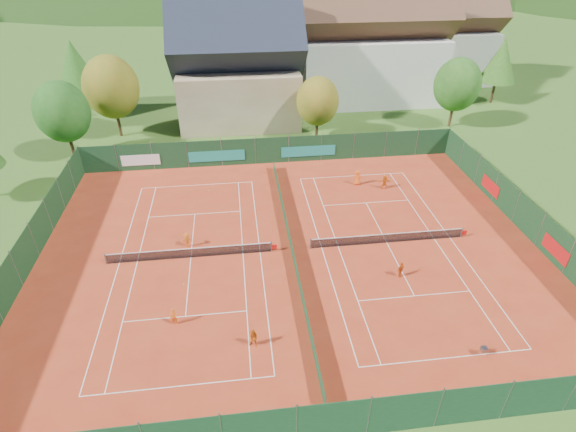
# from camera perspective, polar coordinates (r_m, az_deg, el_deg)

# --- Properties ---
(ground) EXTENTS (600.00, 600.00, 0.00)m
(ground) POSITION_cam_1_polar(r_m,az_deg,el_deg) (36.42, 0.39, -4.37)
(ground) COLOR #31571B
(ground) RESTS_ON ground
(clay_pad) EXTENTS (40.00, 32.00, 0.01)m
(clay_pad) POSITION_cam_1_polar(r_m,az_deg,el_deg) (36.40, 0.39, -4.34)
(clay_pad) COLOR #A83118
(clay_pad) RESTS_ON ground
(court_markings_left) EXTENTS (11.03, 23.83, 0.00)m
(court_markings_left) POSITION_cam_1_polar(r_m,az_deg,el_deg) (36.44, -12.24, -5.18)
(court_markings_left) COLOR white
(court_markings_left) RESTS_ON ground
(court_markings_right) EXTENTS (11.03, 23.83, 0.00)m
(court_markings_right) POSITION_cam_1_polar(r_m,az_deg,el_deg) (38.08, 12.43, -3.33)
(court_markings_right) COLOR white
(court_markings_right) RESTS_ON ground
(tennis_net_left) EXTENTS (13.30, 0.10, 1.02)m
(tennis_net_left) POSITION_cam_1_polar(r_m,az_deg,el_deg) (36.12, -12.08, -4.54)
(tennis_net_left) COLOR #59595B
(tennis_net_left) RESTS_ON ground
(tennis_net_right) EXTENTS (13.30, 0.10, 1.02)m
(tennis_net_right) POSITION_cam_1_polar(r_m,az_deg,el_deg) (37.85, 12.74, -2.70)
(tennis_net_right) COLOR #59595B
(tennis_net_right) RESTS_ON ground
(court_divider) EXTENTS (0.03, 28.80, 1.00)m
(court_divider) POSITION_cam_1_polar(r_m,az_deg,el_deg) (36.11, 0.39, -3.71)
(court_divider) COLOR #14391F
(court_divider) RESTS_ON ground
(fence_north) EXTENTS (40.00, 0.10, 3.00)m
(fence_north) POSITION_cam_1_polar(r_m,az_deg,el_deg) (49.32, -2.56, 8.26)
(fence_north) COLOR #14381D
(fence_north) RESTS_ON ground
(fence_south) EXTENTS (40.00, 0.04, 3.00)m
(fence_south) POSITION_cam_1_polar(r_m,az_deg,el_deg) (24.49, 5.74, -24.49)
(fence_south) COLOR #153A21
(fence_south) RESTS_ON ground
(fence_west) EXTENTS (0.04, 32.00, 3.00)m
(fence_west) POSITION_cam_1_polar(r_m,az_deg,el_deg) (38.84, -30.40, -4.21)
(fence_west) COLOR #14391B
(fence_west) RESTS_ON ground
(fence_east) EXTENTS (0.09, 32.00, 3.00)m
(fence_east) POSITION_cam_1_polar(r_m,az_deg,el_deg) (42.64, 28.10, -0.18)
(fence_east) COLOR #13351A
(fence_east) RESTS_ON ground
(chalet) EXTENTS (16.20, 12.00, 16.00)m
(chalet) POSITION_cam_1_polar(r_m,az_deg,el_deg) (60.70, -6.41, 18.06)
(chalet) COLOR #C5AF8B
(chalet) RESTS_ON ground
(hotel_block_a) EXTENTS (21.60, 11.00, 17.25)m
(hotel_block_a) POSITION_cam_1_polar(r_m,az_deg,el_deg) (69.24, 10.35, 20.26)
(hotel_block_a) COLOR silver
(hotel_block_a) RESTS_ON ground
(hotel_block_b) EXTENTS (17.28, 10.00, 15.50)m
(hotel_block_b) POSITION_cam_1_polar(r_m,az_deg,el_deg) (81.65, 18.74, 20.51)
(hotel_block_b) COLOR silver
(hotel_block_b) RESTS_ON ground
(tree_west_front) EXTENTS (5.72, 5.72, 8.69)m
(tree_west_front) POSITION_cam_1_polar(r_m,az_deg,el_deg) (54.58, -26.75, 11.73)
(tree_west_front) COLOR #442E18
(tree_west_front) RESTS_ON ground
(tree_west_mid) EXTENTS (6.44, 6.44, 9.78)m
(tree_west_mid) POSITION_cam_1_polar(r_m,az_deg,el_deg) (58.72, -21.54, 14.97)
(tree_west_mid) COLOR #452E18
(tree_west_mid) RESTS_ON ground
(tree_west_back) EXTENTS (5.60, 5.60, 10.00)m
(tree_west_back) POSITION_cam_1_polar(r_m,az_deg,el_deg) (67.62, -25.42, 16.90)
(tree_west_back) COLOR #4B341A
(tree_west_back) RESTS_ON ground
(tree_center) EXTENTS (5.01, 5.01, 7.60)m
(tree_center) POSITION_cam_1_polar(r_m,az_deg,el_deg) (54.47, 3.78, 14.34)
(tree_center) COLOR #473019
(tree_center) RESTS_ON ground
(tree_east_front) EXTENTS (5.72, 5.72, 8.69)m
(tree_east_front) POSITION_cam_1_polar(r_m,az_deg,el_deg) (61.88, 20.70, 15.33)
(tree_east_front) COLOR #4E341B
(tree_east_front) RESTS_ON ground
(tree_east_mid) EXTENTS (5.04, 5.04, 9.00)m
(tree_east_mid) POSITION_cam_1_polar(r_m,az_deg,el_deg) (73.28, 25.43, 17.40)
(tree_east_mid) COLOR #422B17
(tree_east_mid) RESTS_ON ground
(tree_east_back) EXTENTS (7.15, 7.15, 10.86)m
(tree_east_back) POSITION_cam_1_polar(r_m,az_deg,el_deg) (76.44, 17.09, 20.10)
(tree_east_back) COLOR #4E2D1B
(tree_east_back) RESTS_ON ground
(mountain_backdrop) EXTENTS (820.00, 530.00, 242.00)m
(mountain_backdrop) POSITION_cam_1_polar(r_m,az_deg,el_deg) (271.27, -0.07, 19.86)
(mountain_backdrop) COLOR black
(mountain_backdrop) RESTS_ON ground
(ball_hopper) EXTENTS (0.34, 0.34, 0.80)m
(ball_hopper) POSITION_cam_1_polar(r_m,az_deg,el_deg) (30.68, 23.64, -15.24)
(ball_hopper) COLOR slate
(ball_hopper) RESTS_ON ground
(loose_ball_0) EXTENTS (0.07, 0.07, 0.07)m
(loose_ball_0) POSITION_cam_1_polar(r_m,az_deg,el_deg) (34.07, -13.11, -8.41)
(loose_ball_0) COLOR #CCD833
(loose_ball_0) RESTS_ON ground
(loose_ball_1) EXTENTS (0.07, 0.07, 0.07)m
(loose_ball_1) POSITION_cam_1_polar(r_m,az_deg,el_deg) (29.00, 8.40, -16.99)
(loose_ball_1) COLOR #CCD833
(loose_ball_1) RESTS_ON ground
(loose_ball_2) EXTENTS (0.07, 0.07, 0.07)m
(loose_ball_2) POSITION_cam_1_polar(r_m,az_deg,el_deg) (42.36, 2.41, 1.60)
(loose_ball_2) COLOR #CCD833
(loose_ball_2) RESTS_ON ground
(loose_ball_3) EXTENTS (0.07, 0.07, 0.07)m
(loose_ball_3) POSITION_cam_1_polar(r_m,az_deg,el_deg) (45.10, -10.01, 3.19)
(loose_ball_3) COLOR #CCD833
(loose_ball_3) RESTS_ON ground
(player_left_near) EXTENTS (0.49, 0.32, 1.32)m
(player_left_near) POSITION_cam_1_polar(r_m,az_deg,el_deg) (30.85, -14.32, -12.32)
(player_left_near) COLOR #E25B14
(player_left_near) RESTS_ON ground
(player_left_mid) EXTENTS (0.83, 0.76, 1.39)m
(player_left_mid) POSITION_cam_1_polar(r_m,az_deg,el_deg) (28.73, -4.39, -15.25)
(player_left_mid) COLOR #D35C12
(player_left_mid) RESTS_ON ground
(player_left_far) EXTENTS (0.89, 0.56, 1.31)m
(player_left_far) POSITION_cam_1_polar(r_m,az_deg,el_deg) (37.33, -12.71, -2.98)
(player_left_far) COLOR #D45A12
(player_left_far) RESTS_ON ground
(player_right_near) EXTENTS (0.82, 0.71, 1.33)m
(player_right_near) POSITION_cam_1_polar(r_m,az_deg,el_deg) (34.48, 14.12, -6.61)
(player_right_near) COLOR #CB4C12
(player_right_near) RESTS_ON ground
(player_right_far_a) EXTENTS (0.83, 0.61, 1.55)m
(player_right_far_a) POSITION_cam_1_polar(r_m,az_deg,el_deg) (45.74, 8.80, 4.82)
(player_right_far_a) COLOR #FF5E16
(player_right_far_a) RESTS_ON ground
(player_right_far_b) EXTENTS (1.37, 0.47, 1.47)m
(player_right_far_b) POSITION_cam_1_polar(r_m,az_deg,el_deg) (45.54, 12.15, 4.25)
(player_right_far_b) COLOR orange
(player_right_far_b) RESTS_ON ground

